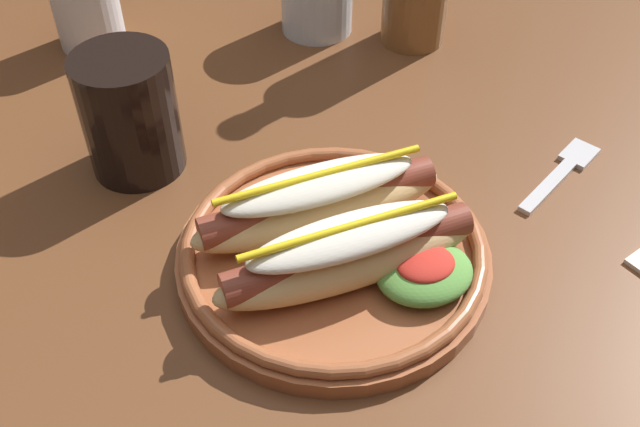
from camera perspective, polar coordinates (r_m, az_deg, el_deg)
name	(u,v)px	position (r m, az deg, el deg)	size (l,w,h in m)	color
dining_table	(279,298)	(0.69, -3.21, -6.52)	(1.21, 1.07, 0.74)	brown
hot_dog_plate	(337,243)	(0.58, 1.34, -2.30)	(0.25, 0.25, 0.08)	#9E5633
fork	(563,171)	(0.71, 18.30, 3.16)	(0.11, 0.07, 0.00)	silver
soda_cup	(130,114)	(0.67, -14.52, 7.47)	(0.09, 0.09, 0.11)	black
extra_cup	(85,2)	(0.87, -17.74, 15.34)	(0.07, 0.07, 0.10)	white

